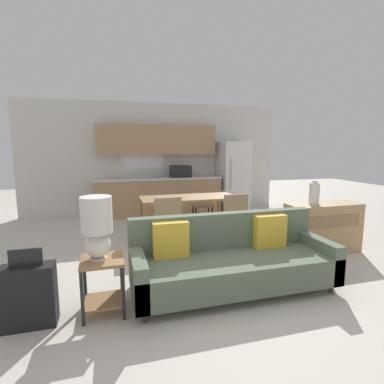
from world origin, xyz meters
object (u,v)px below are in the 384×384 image
at_px(side_table, 103,277).
at_px(table_lamp, 97,225).
at_px(credenza, 323,228).
at_px(dining_chair_near_right, 232,219).
at_px(vase, 314,193).
at_px(suitcase, 29,295).
at_px(refrigerator, 233,176).
at_px(dining_table, 187,199).
at_px(dining_chair_near_left, 166,223).
at_px(dining_chair_far_right, 202,201).
at_px(couch, 231,261).

distance_m(side_table, table_lamp, 0.53).
bearing_deg(credenza, dining_chair_near_right, 160.32).
distance_m(vase, suitcase, 3.94).
relative_size(refrigerator, suitcase, 2.38).
relative_size(table_lamp, dining_chair_near_right, 0.67).
height_order(refrigerator, table_lamp, refrigerator).
xyz_separation_m(dining_table, dining_chair_near_left, (-0.53, -0.82, -0.21)).
relative_size(side_table, dining_chair_far_right, 0.61).
relative_size(side_table, credenza, 0.48).
height_order(dining_table, table_lamp, table_lamp).
distance_m(table_lamp, dining_chair_near_left, 1.69).
bearing_deg(dining_table, side_table, -123.26).
distance_m(credenza, vase, 0.58).
xyz_separation_m(couch, dining_chair_near_left, (-0.52, 1.23, 0.17)).
xyz_separation_m(credenza, vase, (-0.17, 0.02, 0.55)).
distance_m(vase, dining_chair_near_right, 1.31).
relative_size(refrigerator, dining_chair_near_left, 1.92).
relative_size(side_table, suitcase, 0.76).
xyz_separation_m(dining_table, side_table, (-1.43, -2.18, -0.34)).
height_order(vase, suitcase, vase).
relative_size(dining_chair_near_left, suitcase, 1.24).
bearing_deg(table_lamp, dining_table, 56.10).
xyz_separation_m(dining_chair_near_left, dining_chair_near_right, (1.07, 0.01, 0.00)).
height_order(dining_table, dining_chair_near_left, dining_chair_near_left).
distance_m(vase, dining_chair_near_left, 2.30).
bearing_deg(dining_chair_far_right, dining_table, -117.64).
bearing_deg(dining_chair_near_right, dining_chair_near_left, -1.81).
bearing_deg(table_lamp, refrigerator, 52.37).
bearing_deg(couch, side_table, -174.65).
height_order(dining_table, dining_chair_far_right, dining_chair_far_right).
bearing_deg(refrigerator, dining_chair_near_right, -113.47).
xyz_separation_m(refrigerator, suitcase, (-3.83, -4.21, -0.59)).
distance_m(credenza, dining_chair_far_right, 2.48).
xyz_separation_m(table_lamp, suitcase, (-0.62, -0.05, -0.60)).
bearing_deg(dining_chair_near_left, side_table, 54.26).
bearing_deg(dining_chair_near_left, suitcase, 39.89).
bearing_deg(side_table, vase, 16.47).
distance_m(couch, dining_chair_near_right, 1.36).
bearing_deg(dining_chair_near_left, vase, 166.52).
distance_m(couch, dining_chair_far_right, 2.92).
distance_m(refrigerator, dining_chair_near_left, 3.64).
relative_size(dining_chair_near_right, dining_chair_far_right, 1.00).
height_order(side_table, table_lamp, table_lamp).
height_order(credenza, dining_chair_far_right, dining_chair_far_right).
height_order(table_lamp, credenza, table_lamp).
height_order(credenza, suitcase, credenza).
relative_size(couch, dining_chair_near_right, 2.51).
bearing_deg(vase, couch, -155.06).
bearing_deg(suitcase, couch, 4.87).
bearing_deg(dining_chair_far_right, couch, -94.90).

